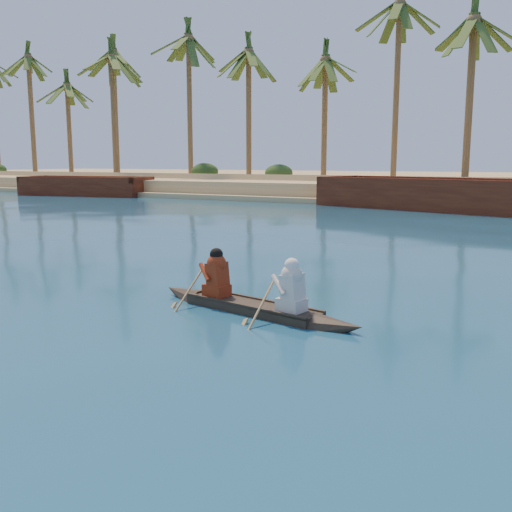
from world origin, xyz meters
The scene contains 7 objects.
ground centered at (0.00, 0.00, 0.00)m, with size 160.00×160.00×0.00m, color #0C3C52.
sandy_embankment centered at (0.00, 46.89, 0.53)m, with size 150.00×51.00×1.50m.
palm_grove centered at (0.00, 35.00, 8.00)m, with size 110.00×14.00×16.00m, color #394E1B, non-canonical shape.
shrub_cluster centered at (0.00, 31.50, 1.20)m, with size 100.00×6.00×2.40m, color #223814, non-canonical shape.
canoe centered at (8.00, -4.00, 0.25)m, with size 4.80×1.49×1.31m.
barge_left centered at (-22.79, 22.00, 0.64)m, with size 11.51×5.61×1.84m.
barge_mid centered at (5.26, 22.00, 0.76)m, with size 13.68×7.46×2.17m.
Camera 1 is at (13.20, -13.18, 2.85)m, focal length 40.00 mm.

